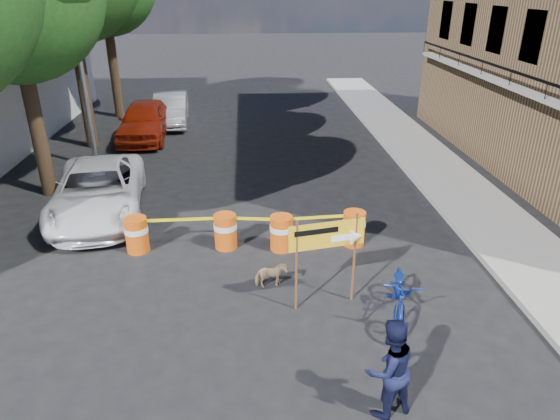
{
  "coord_description": "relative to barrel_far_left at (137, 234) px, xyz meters",
  "views": [
    {
      "loc": [
        -0.53,
        -8.09,
        6.14
      ],
      "look_at": [
        0.2,
        2.42,
        1.3
      ],
      "focal_mm": 32.0,
      "sensor_mm": 36.0,
      "label": 1
    }
  ],
  "objects": [
    {
      "name": "ground",
      "position": [
        3.31,
        -3.05,
        -0.47
      ],
      "size": [
        120.0,
        120.0,
        0.0
      ],
      "primitive_type": "plane",
      "color": "black",
      "rests_on": "ground"
    },
    {
      "name": "sidewalk_east",
      "position": [
        9.51,
        2.95,
        -0.4
      ],
      "size": [
        2.4,
        40.0,
        0.15
      ],
      "primitive_type": "cube",
      "color": "gray",
      "rests_on": "ground"
    },
    {
      "name": "streetlamp",
      "position": [
        -2.63,
        6.45,
        3.9
      ],
      "size": [
        1.25,
        0.18,
        8.0
      ],
      "color": "gray",
      "rests_on": "ground"
    },
    {
      "name": "barrel_far_left",
      "position": [
        0.0,
        0.0,
        0.0
      ],
      "size": [
        0.58,
        0.58,
        0.9
      ],
      "color": "#C7540B",
      "rests_on": "ground"
    },
    {
      "name": "barrel_mid_left",
      "position": [
        2.18,
        0.04,
        0.0
      ],
      "size": [
        0.58,
        0.58,
        0.9
      ],
      "color": "#C7540B",
      "rests_on": "ground"
    },
    {
      "name": "barrel_mid_right",
      "position": [
        3.57,
        -0.16,
        0.0
      ],
      "size": [
        0.58,
        0.58,
        0.9
      ],
      "color": "#C7540B",
      "rests_on": "ground"
    },
    {
      "name": "barrel_far_right",
      "position": [
        5.42,
        -0.02,
        0.0
      ],
      "size": [
        0.58,
        0.58,
        0.9
      ],
      "color": "#C7540B",
      "rests_on": "ground"
    },
    {
      "name": "detour_sign",
      "position": [
        4.51,
        -2.53,
        1.01
      ],
      "size": [
        1.54,
        0.44,
        2.02
      ],
      "rotation": [
        0.0,
        0.0,
        0.2
      ],
      "color": "#592D19",
      "rests_on": "ground"
    },
    {
      "name": "pedestrian",
      "position": [
        4.81,
        -5.46,
        0.38
      ],
      "size": [
        0.99,
        0.88,
        1.7
      ],
      "primitive_type": "imported",
      "rotation": [
        0.0,
        0.0,
        3.48
      ],
      "color": "black",
      "rests_on": "ground"
    },
    {
      "name": "bicycle",
      "position": [
        5.7,
        -3.1,
        0.56
      ],
      "size": [
        0.98,
        1.23,
        2.06
      ],
      "primitive_type": "imported",
      "rotation": [
        0.0,
        0.0,
        -0.27
      ],
      "color": "#1431A4",
      "rests_on": "ground"
    },
    {
      "name": "dog",
      "position": [
        3.22,
        -1.85,
        -0.18
      ],
      "size": [
        0.73,
        0.42,
        0.58
      ],
      "primitive_type": "imported",
      "rotation": [
        0.0,
        0.0,
        1.73
      ],
      "color": "tan",
      "rests_on": "ground"
    },
    {
      "name": "suv_white",
      "position": [
        -1.49,
        2.3,
        0.25
      ],
      "size": [
        3.09,
        5.47,
        1.44
      ],
      "primitive_type": "imported",
      "rotation": [
        0.0,
        0.0,
        0.14
      ],
      "color": "white",
      "rests_on": "ground"
    },
    {
      "name": "sedan_red",
      "position": [
        -1.49,
        9.92,
        0.33
      ],
      "size": [
        1.89,
        4.69,
        1.6
      ],
      "primitive_type": "imported",
      "rotation": [
        0.0,
        0.0,
        -0.0
      ],
      "color": "maroon",
      "rests_on": "ground"
    },
    {
      "name": "sedan_silver",
      "position": [
        -0.73,
        12.33,
        0.23
      ],
      "size": [
        1.78,
        4.35,
        1.4
      ],
      "primitive_type": "imported",
      "rotation": [
        0.0,
        0.0,
        0.07
      ],
      "color": "silver",
      "rests_on": "ground"
    }
  ]
}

